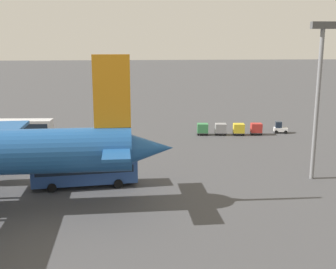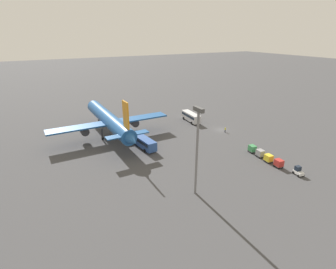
{
  "view_description": "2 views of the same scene",
  "coord_description": "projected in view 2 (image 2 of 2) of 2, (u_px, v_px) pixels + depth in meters",
  "views": [
    {
      "loc": [
        -5.98,
        76.44,
        16.4
      ],
      "look_at": [
        -10.98,
        20.63,
        3.92
      ],
      "focal_mm": 45.0,
      "sensor_mm": 36.0,
      "label": 1
    },
    {
      "loc": [
        -66.26,
        56.34,
        31.43
      ],
      "look_at": [
        -1.07,
        21.31,
        2.52
      ],
      "focal_mm": 28.0,
      "sensor_mm": 36.0,
      "label": 2
    }
  ],
  "objects": [
    {
      "name": "baggage_tug",
      "position": [
        298.0,
        171.0,
        61.66
      ],
      "size": [
        2.62,
        2.06,
        2.1
      ],
      "rotation": [
        0.0,
        0.0,
        -0.21
      ],
      "color": "white",
      "rests_on": "ground"
    },
    {
      "name": "worker_person",
      "position": [
        225.0,
        130.0,
        88.11
      ],
      "size": [
        0.38,
        0.38,
        1.74
      ],
      "color": "#1E1E2D",
      "rests_on": "ground"
    },
    {
      "name": "airplane",
      "position": [
        109.0,
        120.0,
        82.36
      ],
      "size": [
        44.03,
        37.81,
        15.16
      ],
      "rotation": [
        0.0,
        0.0,
        0.02
      ],
      "color": "#1E5193",
      "rests_on": "ground"
    },
    {
      "name": "shuttle_bus_far",
      "position": [
        143.0,
        141.0,
        76.45
      ],
      "size": [
        12.06,
        4.05,
        3.11
      ],
      "rotation": [
        0.0,
        0.0,
        0.1
      ],
      "color": "#2D5199",
      "rests_on": "ground"
    },
    {
      "name": "cargo_cart_green",
      "position": [
        252.0,
        148.0,
        73.13
      ],
      "size": [
        2.17,
        1.89,
        2.06
      ],
      "rotation": [
        0.0,
        0.0,
        -0.11
      ],
      "color": "#38383D",
      "rests_on": "ground"
    },
    {
      "name": "shuttle_bus_near",
      "position": [
        191.0,
        116.0,
        98.44
      ],
      "size": [
        10.35,
        3.65,
        3.3
      ],
      "rotation": [
        0.0,
        0.0,
        -0.07
      ],
      "color": "silver",
      "rests_on": "ground"
    },
    {
      "name": "light_pole",
      "position": [
        197.0,
        144.0,
        50.82
      ],
      "size": [
        2.8,
        0.7,
        18.55
      ],
      "color": "slate",
      "rests_on": "ground"
    },
    {
      "name": "ground_plane",
      "position": [
        221.0,
        130.0,
        90.64
      ],
      "size": [
        600.0,
        600.0,
        0.0
      ],
      "primitive_type": "plane",
      "color": "#424244"
    },
    {
      "name": "cargo_cart_grey",
      "position": [
        260.0,
        153.0,
        70.36
      ],
      "size": [
        2.17,
        1.89,
        2.06
      ],
      "rotation": [
        0.0,
        0.0,
        -0.11
      ],
      "color": "#38383D",
      "rests_on": "ground"
    },
    {
      "name": "cargo_cart_yellow",
      "position": [
        269.0,
        158.0,
        67.58
      ],
      "size": [
        2.17,
        1.89,
        2.06
      ],
      "rotation": [
        0.0,
        0.0,
        -0.11
      ],
      "color": "#38383D",
      "rests_on": "ground"
    },
    {
      "name": "cargo_cart_red",
      "position": [
        279.0,
        163.0,
        64.97
      ],
      "size": [
        2.17,
        1.89,
        2.06
      ],
      "rotation": [
        0.0,
        0.0,
        -0.11
      ],
      "color": "#38383D",
      "rests_on": "ground"
    }
  ]
}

